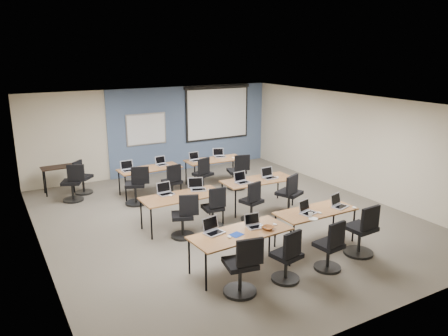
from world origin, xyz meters
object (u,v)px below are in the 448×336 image
task_chair_5 (214,211)px  laptop_11 (220,155)px  training_table_mid_right (258,181)px  laptop_5 (197,187)px  laptop_2 (307,210)px  task_chair_8 (137,188)px  training_table_front_right (316,213)px  task_chair_10 (203,177)px  task_chair_4 (184,220)px  laptop_3 (339,204)px  laptop_4 (165,191)px  laptop_0 (213,229)px  utility_table (58,170)px  laptop_10 (195,159)px  task_chair_2 (330,250)px  task_chair_11 (238,175)px  laptop_7 (269,175)px  training_table_mid_left (182,197)px  spare_chair_a (82,180)px  projector_screen (218,110)px  task_chair_1 (288,260)px  whiteboard (146,129)px  task_chair_3 (362,234)px  spare_chair_b (73,186)px  training_table_back_right (215,161)px  laptop_6 (242,180)px  task_chair_0 (242,270)px  laptop_8 (128,168)px  task_chair_9 (173,185)px  task_chair_6 (252,205)px  laptop_1 (254,224)px  laptop_9 (161,163)px  task_chair_7 (290,198)px

task_chair_5 → laptop_11: laptop_11 is taller
training_table_mid_right → laptop_5: (-1.66, 0.04, 0.11)m
laptop_2 → task_chair_8: (-2.13, 4.06, -0.37)m
training_table_front_right → task_chair_10: (-0.43, 4.16, -0.27)m
task_chair_4 → task_chair_5: task_chair_4 is taller
training_table_mid_right → task_chair_5: task_chair_5 is taller
laptop_3 → laptop_4: bearing=123.2°
laptop_0 → utility_table: size_ratio=0.41×
laptop_5 → laptop_10: (1.12, 2.43, -0.00)m
task_chair_2 → task_chair_11: bearing=71.5°
laptop_7 → training_table_mid_left: bearing=-178.7°
spare_chair_a → task_chair_2: bearing=-112.0°
training_table_mid_right → laptop_4: (-2.42, 0.10, 0.11)m
laptop_5 → training_table_mid_right: bearing=18.4°
laptop_0 → laptop_4: size_ratio=1.03×
projector_screen → training_table_front_right: size_ratio=1.43×
training_table_mid_left → task_chair_1: (0.56, -3.07, -0.29)m
whiteboard → spare_chair_a: size_ratio=1.33×
task_chair_3 → task_chair_10: task_chair_3 is taller
spare_chair_b → laptop_4: bearing=-36.7°
training_table_back_right → laptop_11: bearing=38.9°
laptop_6 → laptop_5: bearing=172.2°
task_chair_4 → laptop_7: laptop_7 is taller
training_table_mid_right → task_chair_0: bearing=-125.7°
laptop_0 → laptop_8: (-0.06, 4.67, -0.00)m
task_chair_1 → task_chair_10: size_ratio=0.99×
task_chair_2 → laptop_5: size_ratio=2.77×
task_chair_5 → spare_chair_a: 4.34m
training_table_front_right → task_chair_9: bearing=109.5°
training_table_back_right → task_chair_11: task_chair_11 is taller
task_chair_4 → spare_chair_b: spare_chair_b is taller
training_table_mid_right → task_chair_11: (0.35, 1.54, -0.27)m
task_chair_2 → task_chair_6: bearing=82.0°
task_chair_0 → laptop_4: (0.03, 3.32, 0.37)m
task_chair_9 → spare_chair_b: 2.57m
spare_chair_b → laptop_7: bearing=-9.2°
spare_chair_a → spare_chair_b: 0.59m
laptop_0 → laptop_3: bearing=-15.6°
task_chair_8 → laptop_5: bearing=-40.4°
laptop_1 → training_table_back_right: bearing=76.0°
laptop_9 → task_chair_3: bearing=-78.5°
laptop_5 → laptop_1: bearing=-71.5°
task_chair_3 → laptop_10: task_chair_3 is taller
task_chair_7 → laptop_11: 3.37m
projector_screen → laptop_8: 4.23m
task_chair_11 → laptop_6: bearing=-103.8°
laptop_5 → task_chair_7: size_ratio=0.33×
laptop_2 → laptop_1: bearing=168.0°
laptop_0 → task_chair_5: size_ratio=0.36×
training_table_front_right → task_chair_0: size_ratio=1.63×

